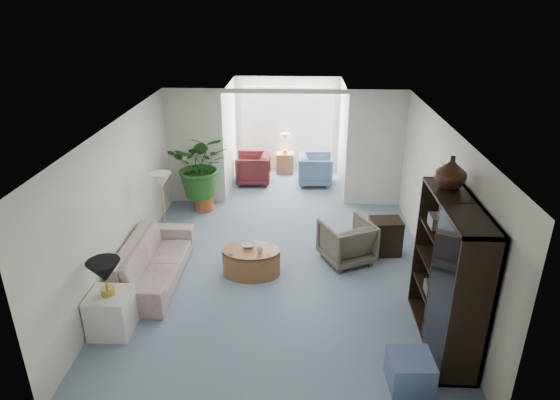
{
  "coord_description": "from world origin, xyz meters",
  "views": [
    {
      "loc": [
        0.3,
        -6.83,
        4.3
      ],
      "look_at": [
        0.0,
        0.6,
        1.1
      ],
      "focal_mm": 31.19,
      "sensor_mm": 36.0,
      "label": 1
    }
  ],
  "objects_px": {
    "floor_lamp": "(161,181)",
    "coffee_table": "(251,262)",
    "coffee_bowl": "(249,245)",
    "sunroom_chair_maroon": "(253,169)",
    "side_table_dark": "(385,236)",
    "sunroom_chair_blue": "(315,170)",
    "cabinet_urn": "(451,172)",
    "ottoman": "(410,371)",
    "table_lamp": "(104,271)",
    "framed_picture": "(445,184)",
    "end_table": "(111,313)",
    "wingback_chair": "(347,241)",
    "coffee_cup": "(260,250)",
    "sunroom_table": "(285,163)",
    "sofa": "(154,261)",
    "entertainment_cabinet": "(449,275)",
    "plant_pot": "(204,203)"
  },
  "relations": [
    {
      "from": "entertainment_cabinet",
      "to": "sunroom_chair_maroon",
      "type": "distance_m",
      "value": 6.44
    },
    {
      "from": "sunroom_chair_blue",
      "to": "sunroom_chair_maroon",
      "type": "xyz_separation_m",
      "value": [
        -1.5,
        0.0,
        0.0
      ]
    },
    {
      "from": "side_table_dark",
      "to": "cabinet_urn",
      "type": "relative_size",
      "value": 1.53
    },
    {
      "from": "framed_picture",
      "to": "sofa",
      "type": "xyz_separation_m",
      "value": [
        -4.46,
        -0.05,
        -1.37
      ]
    },
    {
      "from": "sofa",
      "to": "sunroom_chair_blue",
      "type": "height_order",
      "value": "sunroom_chair_blue"
    },
    {
      "from": "entertainment_cabinet",
      "to": "plant_pot",
      "type": "bearing_deg",
      "value": 134.28
    },
    {
      "from": "floor_lamp",
      "to": "side_table_dark",
      "type": "bearing_deg",
      "value": -2.48
    },
    {
      "from": "end_table",
      "to": "side_table_dark",
      "type": "relative_size",
      "value": 0.93
    },
    {
      "from": "table_lamp",
      "to": "cabinet_urn",
      "type": "height_order",
      "value": "cabinet_urn"
    },
    {
      "from": "entertainment_cabinet",
      "to": "sofa",
      "type": "bearing_deg",
      "value": 162.64
    },
    {
      "from": "coffee_bowl",
      "to": "sunroom_table",
      "type": "xyz_separation_m",
      "value": [
        0.45,
        4.77,
        -0.21
      ]
    },
    {
      "from": "floor_lamp",
      "to": "sunroom_chair_maroon",
      "type": "xyz_separation_m",
      "value": [
        1.3,
        3.15,
        -0.88
      ]
    },
    {
      "from": "coffee_table",
      "to": "wingback_chair",
      "type": "distance_m",
      "value": 1.68
    },
    {
      "from": "sunroom_chair_blue",
      "to": "sunroom_chair_maroon",
      "type": "height_order",
      "value": "same"
    },
    {
      "from": "side_table_dark",
      "to": "coffee_table",
      "type": "bearing_deg",
      "value": -160.68
    },
    {
      "from": "coffee_cup",
      "to": "wingback_chair",
      "type": "xyz_separation_m",
      "value": [
        1.44,
        0.6,
        -0.13
      ]
    },
    {
      "from": "floor_lamp",
      "to": "coffee_table",
      "type": "bearing_deg",
      "value": -30.54
    },
    {
      "from": "coffee_cup",
      "to": "side_table_dark",
      "type": "bearing_deg",
      "value": 22.87
    },
    {
      "from": "framed_picture",
      "to": "cabinet_urn",
      "type": "relative_size",
      "value": 1.19
    },
    {
      "from": "wingback_chair",
      "to": "coffee_cup",
      "type": "bearing_deg",
      "value": -2.68
    },
    {
      "from": "coffee_bowl",
      "to": "coffee_table",
      "type": "bearing_deg",
      "value": -63.43
    },
    {
      "from": "framed_picture",
      "to": "side_table_dark",
      "type": "bearing_deg",
      "value": 122.69
    },
    {
      "from": "sofa",
      "to": "coffee_cup",
      "type": "bearing_deg",
      "value": -86.14
    },
    {
      "from": "table_lamp",
      "to": "sunroom_table",
      "type": "height_order",
      "value": "table_lamp"
    },
    {
      "from": "table_lamp",
      "to": "sunroom_table",
      "type": "bearing_deg",
      "value": 71.45
    },
    {
      "from": "wingback_chair",
      "to": "sunroom_chair_maroon",
      "type": "bearing_deg",
      "value": -87.16
    },
    {
      "from": "sofa",
      "to": "side_table_dark",
      "type": "height_order",
      "value": "sofa"
    },
    {
      "from": "end_table",
      "to": "coffee_cup",
      "type": "relative_size",
      "value": 5.64
    },
    {
      "from": "coffee_table",
      "to": "entertainment_cabinet",
      "type": "bearing_deg",
      "value": -29.63
    },
    {
      "from": "sofa",
      "to": "entertainment_cabinet",
      "type": "xyz_separation_m",
      "value": [
        4.23,
        -1.32,
        0.67
      ]
    },
    {
      "from": "end_table",
      "to": "table_lamp",
      "type": "distance_m",
      "value": 0.65
    },
    {
      "from": "end_table",
      "to": "sunroom_chair_blue",
      "type": "bearing_deg",
      "value": 62.88
    },
    {
      "from": "floor_lamp",
      "to": "plant_pot",
      "type": "height_order",
      "value": "floor_lamp"
    },
    {
      "from": "coffee_table",
      "to": "cabinet_urn",
      "type": "distance_m",
      "value": 3.48
    },
    {
      "from": "coffee_table",
      "to": "coffee_cup",
      "type": "height_order",
      "value": "coffee_cup"
    },
    {
      "from": "coffee_cup",
      "to": "table_lamp",
      "type": "bearing_deg",
      "value": -142.72
    },
    {
      "from": "cabinet_urn",
      "to": "ottoman",
      "type": "relative_size",
      "value": 0.84
    },
    {
      "from": "coffee_bowl",
      "to": "floor_lamp",
      "type": "bearing_deg",
      "value": 151.37
    },
    {
      "from": "coffee_bowl",
      "to": "side_table_dark",
      "type": "bearing_deg",
      "value": 16.72
    },
    {
      "from": "framed_picture",
      "to": "end_table",
      "type": "xyz_separation_m",
      "value": [
        -4.66,
        -1.4,
        -1.4
      ]
    },
    {
      "from": "coffee_bowl",
      "to": "ottoman",
      "type": "bearing_deg",
      "value": -49.17
    },
    {
      "from": "table_lamp",
      "to": "coffee_bowl",
      "type": "bearing_deg",
      "value": 44.07
    },
    {
      "from": "side_table_dark",
      "to": "coffee_bowl",
      "type": "bearing_deg",
      "value": -163.28
    },
    {
      "from": "end_table",
      "to": "framed_picture",
      "type": "bearing_deg",
      "value": 16.68
    },
    {
      "from": "ottoman",
      "to": "sunroom_chair_maroon",
      "type": "height_order",
      "value": "sunroom_chair_maroon"
    },
    {
      "from": "sunroom_table",
      "to": "cabinet_urn",
      "type": "bearing_deg",
      "value": -68.89
    },
    {
      "from": "coffee_cup",
      "to": "ottoman",
      "type": "xyz_separation_m",
      "value": [
        1.95,
        -2.29,
        -0.3
      ]
    },
    {
      "from": "coffee_table",
      "to": "table_lamp",
      "type": "bearing_deg",
      "value": -138.54
    },
    {
      "from": "end_table",
      "to": "coffee_cup",
      "type": "distance_m",
      "value": 2.4
    },
    {
      "from": "cabinet_urn",
      "to": "ottoman",
      "type": "xyz_separation_m",
      "value": [
        -0.58,
        -1.36,
        -2.0
      ]
    }
  ]
}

